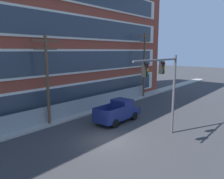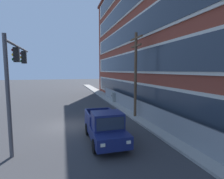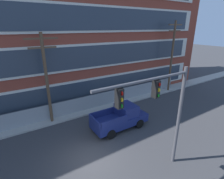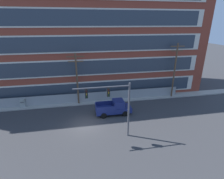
{
  "view_description": "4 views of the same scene",
  "coord_description": "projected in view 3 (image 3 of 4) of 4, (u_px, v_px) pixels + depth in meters",
  "views": [
    {
      "loc": [
        -11.56,
        -10.24,
        6.67
      ],
      "look_at": [
        2.97,
        2.08,
        3.25
      ],
      "focal_mm": 35.0,
      "sensor_mm": 36.0,
      "label": 1
    },
    {
      "loc": [
        14.44,
        -0.28,
        4.51
      ],
      "look_at": [
        -1.41,
        4.19,
        2.72
      ],
      "focal_mm": 28.0,
      "sensor_mm": 36.0,
      "label": 2
    },
    {
      "loc": [
        -3.77,
        -8.61,
        8.36
      ],
      "look_at": [
        3.46,
        2.69,
        3.51
      ],
      "focal_mm": 28.0,
      "sensor_mm": 36.0,
      "label": 3
    },
    {
      "loc": [
        -0.24,
        -19.04,
        12.02
      ],
      "look_at": [
        3.69,
        1.92,
        3.81
      ],
      "focal_mm": 28.0,
      "sensor_mm": 36.0,
      "label": 4
    }
  ],
  "objects": [
    {
      "name": "traffic_signal_mast",
      "position": [
        162.0,
        105.0,
        9.18
      ],
      "size": [
        5.81,
        0.43,
        6.32
      ],
      "color": "#4C4C51",
      "rests_on": "ground"
    },
    {
      "name": "pickup_truck_navy",
      "position": [
        121.0,
        118.0,
        15.03
      ],
      "size": [
        4.97,
        2.04,
        2.05
      ],
      "color": "navy",
      "rests_on": "ground"
    },
    {
      "name": "utility_pole_midblock",
      "position": [
        172.0,
        54.0,
        22.36
      ],
      "size": [
        2.34,
        0.26,
        9.07
      ],
      "color": "brown",
      "rests_on": "ground"
    },
    {
      "name": "chain_link_fence",
      "position": [
        65.0,
        109.0,
        16.96
      ],
      "size": [
        30.58,
        0.06,
        1.66
      ],
      "color": "gray",
      "rests_on": "ground"
    },
    {
      "name": "sidewalk_building_side",
      "position": [
        60.0,
        118.0,
        16.86
      ],
      "size": [
        80.0,
        1.82,
        0.16
      ],
      "primitive_type": "cube",
      "color": "#9E9B93",
      "rests_on": "ground"
    },
    {
      "name": "brick_mill_building",
      "position": [
        19.0,
        19.0,
        17.97
      ],
      "size": [
        45.73,
        11.15,
        18.18
      ],
      "color": "brown",
      "rests_on": "ground"
    },
    {
      "name": "utility_pole_near_corner",
      "position": [
        46.0,
        76.0,
        14.66
      ],
      "size": [
        2.57,
        0.26,
        7.98
      ],
      "color": "brown",
      "rests_on": "ground"
    },
    {
      "name": "ground_plane",
      "position": [
        90.0,
        160.0,
        11.58
      ],
      "size": [
        160.0,
        160.0,
        0.0
      ],
      "primitive_type": "plane",
      "color": "#38383A"
    }
  ]
}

